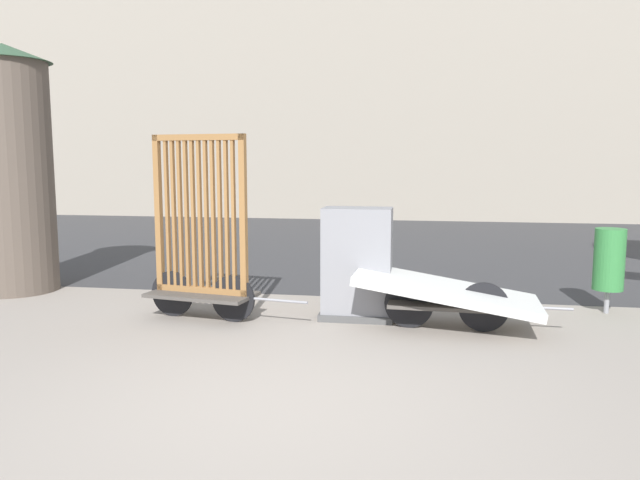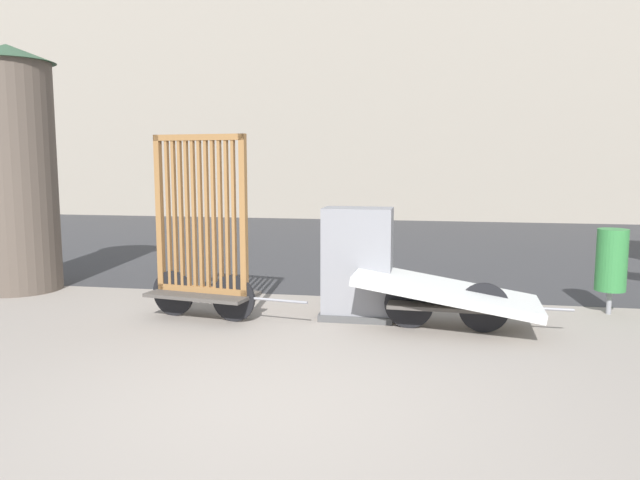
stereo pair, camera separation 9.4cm
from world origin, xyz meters
name	(u,v)px [view 1 (the left image)]	position (x,y,z in m)	size (l,w,h in m)	color
ground_plane	(269,404)	(0.00, 0.00, 0.00)	(60.00, 60.00, 0.00)	gray
road_strip	(371,244)	(0.00, 9.13, 0.00)	(56.00, 10.67, 0.01)	#38383A
building_facade	(393,12)	(0.00, 16.47, 6.54)	(48.00, 4.00, 13.08)	#9E9384
bike_cart_with_bedframe	(201,251)	(-1.40, 2.37, 0.80)	(1.97, 0.81, 2.14)	#4C4742
bike_cart_with_mattress	(447,293)	(1.40, 2.37, 0.41)	(2.33, 1.05, 0.64)	#4C4742
utility_cabinet	(357,267)	(0.39, 2.70, 0.61)	(0.86, 0.52, 1.31)	#4C4C4C
trash_bin	(609,260)	(3.36, 3.44, 0.66)	(0.36, 0.36, 1.04)	gray
advertising_column	(10,168)	(-4.56, 3.44, 1.74)	(1.28, 1.28, 3.42)	brown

